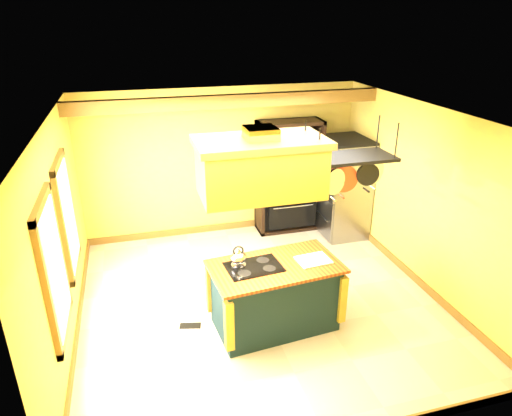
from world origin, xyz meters
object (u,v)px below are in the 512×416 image
refrigerator (343,190)px  kitchen_island (275,295)px  hutch (288,187)px  range_hood (261,166)px  pot_rack (348,165)px

refrigerator → kitchen_island: bearing=-131.2°
kitchen_island → hutch: size_ratio=0.82×
hutch → refrigerator: bearing=-29.1°
kitchen_island → refrigerator: size_ratio=0.96×
range_hood → pot_rack: bearing=0.6°
refrigerator → hutch: 1.02m
range_hood → hutch: bearing=64.5°
range_hood → refrigerator: (2.25, 2.35, -1.38)m
kitchen_island → pot_rack: bearing=-4.7°
kitchen_island → range_hood: 1.80m
kitchen_island → pot_rack: pot_rack is taller
range_hood → pot_rack: same height
range_hood → hutch: (1.36, 2.85, -1.43)m
kitchen_island → refrigerator: 3.14m
kitchen_island → refrigerator: refrigerator is taller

